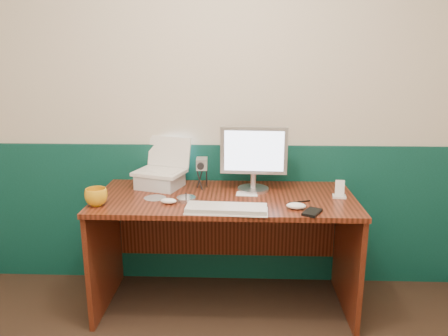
{
  "coord_description": "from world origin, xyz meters",
  "views": [
    {
      "loc": [
        0.21,
        -1.19,
        1.6
      ],
      "look_at": [
        0.11,
        1.23,
        0.97
      ],
      "focal_mm": 35.0,
      "sensor_mm": 36.0,
      "label": 1
    }
  ],
  "objects_px": {
    "keyboard": "(226,209)",
    "camcorder": "(202,173)",
    "laptop": "(159,155)",
    "mug": "(96,197)",
    "desk": "(225,252)",
    "monitor": "(254,159)"
  },
  "relations": [
    {
      "from": "mug",
      "to": "camcorder",
      "type": "xyz_separation_m",
      "value": [
        0.58,
        0.36,
        0.06
      ]
    },
    {
      "from": "desk",
      "to": "mug",
      "type": "height_order",
      "value": "mug"
    },
    {
      "from": "desk",
      "to": "monitor",
      "type": "bearing_deg",
      "value": 36.19
    },
    {
      "from": "monitor",
      "to": "keyboard",
      "type": "relative_size",
      "value": 0.93
    },
    {
      "from": "desk",
      "to": "mug",
      "type": "distance_m",
      "value": 0.88
    },
    {
      "from": "keyboard",
      "to": "camcorder",
      "type": "relative_size",
      "value": 2.11
    },
    {
      "from": "mug",
      "to": "desk",
      "type": "bearing_deg",
      "value": 14.72
    },
    {
      "from": "desk",
      "to": "camcorder",
      "type": "distance_m",
      "value": 0.53
    },
    {
      "from": "monitor",
      "to": "keyboard",
      "type": "height_order",
      "value": "monitor"
    },
    {
      "from": "mug",
      "to": "laptop",
      "type": "bearing_deg",
      "value": 50.17
    },
    {
      "from": "keyboard",
      "to": "mug",
      "type": "relative_size",
      "value": 3.48
    },
    {
      "from": "mug",
      "to": "keyboard",
      "type": "bearing_deg",
      "value": -5.69
    },
    {
      "from": "monitor",
      "to": "desk",
      "type": "bearing_deg",
      "value": -140.59
    },
    {
      "from": "laptop",
      "to": "keyboard",
      "type": "height_order",
      "value": "laptop"
    },
    {
      "from": "desk",
      "to": "laptop",
      "type": "distance_m",
      "value": 0.76
    },
    {
      "from": "laptop",
      "to": "mug",
      "type": "distance_m",
      "value": 0.51
    },
    {
      "from": "keyboard",
      "to": "mug",
      "type": "xyz_separation_m",
      "value": [
        -0.76,
        0.08,
        0.04
      ]
    },
    {
      "from": "laptop",
      "to": "camcorder",
      "type": "distance_m",
      "value": 0.3
    },
    {
      "from": "desk",
      "to": "monitor",
      "type": "relative_size",
      "value": 3.81
    },
    {
      "from": "laptop",
      "to": "keyboard",
      "type": "relative_size",
      "value": 0.68
    },
    {
      "from": "keyboard",
      "to": "camcorder",
      "type": "height_order",
      "value": "camcorder"
    },
    {
      "from": "mug",
      "to": "camcorder",
      "type": "relative_size",
      "value": 0.61
    }
  ]
}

